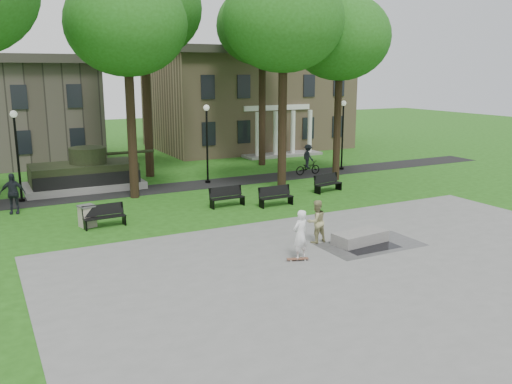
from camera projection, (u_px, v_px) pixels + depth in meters
The scene contains 25 objects.
ground at pixel (312, 238), 22.17m from camera, with size 120.00×120.00×0.00m, color #1E4C11.
plaza at pixel (396, 278), 17.84m from camera, with size 22.00×16.00×0.02m, color gray.
footpath at pixel (202, 184), 32.56m from camera, with size 44.00×2.60×0.01m, color black.
building_right at pixel (247, 98), 48.23m from camera, with size 17.00×12.00×8.60m.
tree_1 at pixel (126, 25), 27.28m from camera, with size 6.20×6.20×11.63m.
tree_2 at pixel (283, 21), 29.07m from camera, with size 6.60×6.60×12.16m.
tree_3 at pixel (340, 38), 32.13m from camera, with size 6.00×6.00×11.19m.
tree_4 at pixel (143, 8), 32.85m from camera, with size 7.20×7.20×13.50m.
tree_5 at pixel (262, 27), 37.27m from camera, with size 6.40×6.40×12.44m.
lamp_left at pixel (17, 149), 27.70m from camera, with size 0.36×0.36×4.73m.
lamp_mid at pixel (207, 137), 32.43m from camera, with size 0.36×0.36×4.73m.
lamp_right at pixel (343, 129), 36.94m from camera, with size 0.36×0.36×4.73m.
tank_monument at pixel (85, 174), 31.19m from camera, with size 7.45×3.40×2.40m.
puddle at pixel (370, 247), 20.93m from camera, with size 2.20×1.20×0.00m, color black.
concrete_block at pixel (360, 237), 21.40m from camera, with size 2.20×1.00×0.45m, color gray.
skateboard at pixel (298, 259), 19.44m from camera, with size 0.78×0.20×0.07m, color brown.
skateboarder at pixel (300, 235), 19.42m from camera, with size 0.67×0.44×1.82m, color white.
friend_watching at pixel (316, 221), 21.33m from camera, with size 0.83×0.65×1.72m, color tan.
pedestrian_walker at pixel (13, 193), 25.73m from camera, with size 1.15×0.48×1.96m, color #1F222A.
cyclist at pixel (308, 162), 35.53m from camera, with size 1.79×1.02×2.00m.
park_bench_0 at pixel (104, 215), 23.61m from camera, with size 1.82×0.62×1.00m.
park_bench_1 at pixel (227, 196), 27.20m from camera, with size 1.82×0.59×1.00m.
park_bench_2 at pixel (275, 196), 27.33m from camera, with size 1.81×0.55×1.00m.
park_bench_3 at pixel (327, 182), 30.56m from camera, with size 1.85×0.86×1.00m.
trash_bin at pixel (87, 216), 23.65m from camera, with size 0.81×0.81×0.96m.
Camera 1 is at (-11.85, -17.77, 6.66)m, focal length 38.00 mm.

